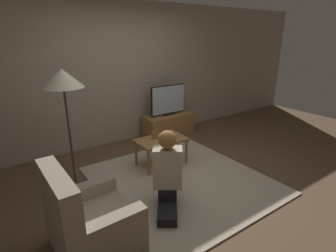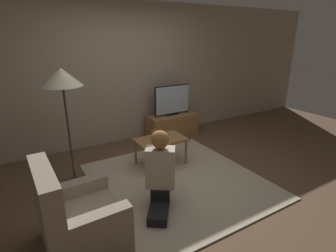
{
  "view_description": "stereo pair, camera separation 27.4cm",
  "coord_description": "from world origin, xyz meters",
  "px_view_note": "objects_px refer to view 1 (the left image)",
  "views": [
    {
      "loc": [
        -2.04,
        -2.63,
        1.98
      ],
      "look_at": [
        0.21,
        0.62,
        0.62
      ],
      "focal_mm": 28.0,
      "sensor_mm": 36.0,
      "label": 1
    },
    {
      "loc": [
        -1.81,
        -2.77,
        1.98
      ],
      "look_at": [
        0.21,
        0.62,
        0.62
      ],
      "focal_mm": 28.0,
      "sensor_mm": 36.0,
      "label": 2
    }
  ],
  "objects_px": {
    "armchair": "(90,225)",
    "person_kneeling": "(167,170)",
    "coffee_table": "(161,142)",
    "floor_lamp": "(63,84)",
    "tv": "(168,100)"
  },
  "relations": [
    {
      "from": "floor_lamp",
      "to": "coffee_table",
      "type": "bearing_deg",
      "value": -9.23
    },
    {
      "from": "floor_lamp",
      "to": "tv",
      "type": "bearing_deg",
      "value": 20.75
    },
    {
      "from": "tv",
      "to": "floor_lamp",
      "type": "height_order",
      "value": "floor_lamp"
    },
    {
      "from": "tv",
      "to": "armchair",
      "type": "relative_size",
      "value": 0.87
    },
    {
      "from": "tv",
      "to": "floor_lamp",
      "type": "relative_size",
      "value": 0.49
    },
    {
      "from": "tv",
      "to": "coffee_table",
      "type": "relative_size",
      "value": 1.01
    },
    {
      "from": "tv",
      "to": "armchair",
      "type": "height_order",
      "value": "tv"
    },
    {
      "from": "armchair",
      "to": "coffee_table",
      "type": "bearing_deg",
      "value": -56.28
    },
    {
      "from": "coffee_table",
      "to": "floor_lamp",
      "type": "bearing_deg",
      "value": 170.77
    },
    {
      "from": "tv",
      "to": "armchair",
      "type": "xyz_separation_m",
      "value": [
        -2.38,
        -2.14,
        -0.47
      ]
    },
    {
      "from": "tv",
      "to": "floor_lamp",
      "type": "bearing_deg",
      "value": -159.25
    },
    {
      "from": "tv",
      "to": "floor_lamp",
      "type": "xyz_separation_m",
      "value": [
        -2.16,
        -0.82,
        0.66
      ]
    },
    {
      "from": "coffee_table",
      "to": "floor_lamp",
      "type": "distance_m",
      "value": 1.68
    },
    {
      "from": "tv",
      "to": "person_kneeling",
      "type": "distance_m",
      "value": 2.43
    },
    {
      "from": "armchair",
      "to": "person_kneeling",
      "type": "height_order",
      "value": "person_kneeling"
    }
  ]
}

